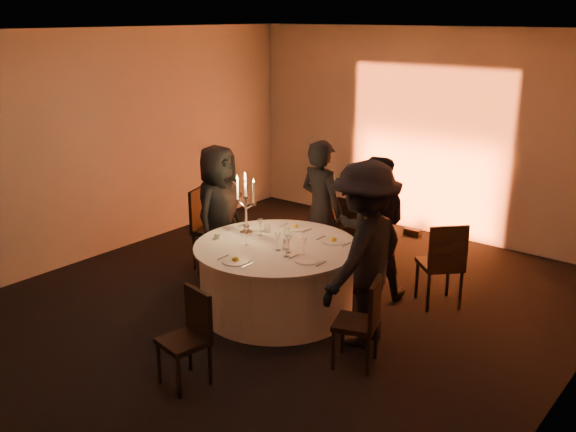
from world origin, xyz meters
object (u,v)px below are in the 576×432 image
Objects in this scene: guest_left at (218,213)px; guest_right at (364,254)px; chair_back_right at (443,260)px; chair_right at (363,318)px; chair_back_left at (354,227)px; guest_back_left at (321,210)px; chair_left at (208,223)px; guest_back_right at (374,227)px; coffee_cup at (217,236)px; chair_front at (190,332)px; candelabra at (246,212)px; banquet_table at (277,278)px.

guest_right is (2.26, -0.29, 0.09)m from guest_left.
chair_back_right is 2.72m from guest_left.
chair_back_left is at bearing -164.06° from chair_right.
guest_right reaches higher than chair_right.
chair_back_left is 0.72m from guest_back_left.
guest_right reaches higher than chair_left.
chair_back_left is 0.91× the size of chair_back_right.
guest_back_right reaches higher than chair_right.
chair_back_right is 9.06× the size of coffee_cup.
guest_back_left reaches higher than chair_back_left.
guest_back_left is 1.42m from coffee_cup.
chair_front is 0.50× the size of guest_back_left.
chair_right is at bearing 87.71° from guest_back_right.
guest_right is at bearing 149.29° from guest_back_left.
chair_back_right is 1.38× the size of candelabra.
banquet_table is at bearing -125.83° from chair_right.
candelabra reaches higher than chair_right.
guest_left is (-1.05, -1.42, 0.34)m from chair_back_left.
guest_back_right reaches higher than candelabra.
chair_right is 1.58m from chair_front.
chair_right is at bearing -17.05° from banquet_table.
chair_right is at bearing -4.76° from coffee_cup.
chair_left is 0.63× the size of guest_back_right.
guest_right is at bearing 85.91° from guest_back_right.
guest_back_right reaches higher than banquet_table.
guest_back_left is at bearing 72.07° from candelabra.
chair_back_right is (1.49, -0.50, 0.06)m from chair_back_left.
chair_back_left is at bearing -65.33° from chair_back_right.
chair_left is 1.51m from guest_back_left.
chair_right is at bearing -14.88° from candelabra.
chair_front reaches higher than banquet_table.
guest_back_left reaches higher than chair_back_right.
guest_back_left reaches higher than guest_left.
guest_right is (0.80, 1.58, 0.45)m from chair_front.
chair_front is at bearing -155.82° from guest_left.
coffee_cup is at bearing -11.23° from chair_back_right.
chair_right is at bearing 127.65° from chair_back_left.
chair_back_left is at bearing 74.36° from coffee_cup.
guest_right reaches higher than chair_back_left.
candelabra is at bearing 81.66° from guest_back_left.
guest_right is (1.21, -1.72, 0.42)m from chair_back_left.
guest_left is at bearing 49.74° from guest_back_left.
chair_back_right is 1.30m from guest_right.
chair_left is 1.21× the size of chair_front.
coffee_cup is (0.89, -0.72, 0.21)m from chair_left.
guest_right reaches higher than guest_back_left.
candelabra is (-0.83, 1.68, 0.54)m from chair_front.
guest_left is 2.33× the size of candelabra.
chair_left is at bearing 163.22° from banquet_table.
chair_back_left is at bearing -75.06° from guest_back_right.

